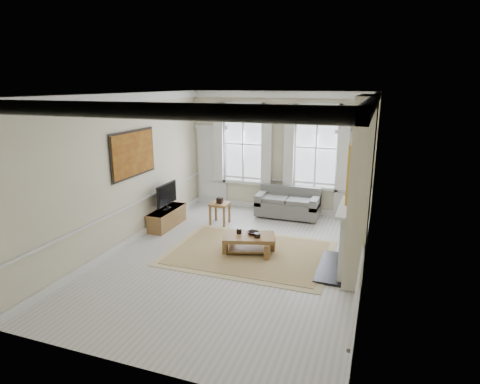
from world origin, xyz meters
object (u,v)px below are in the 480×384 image
at_px(sofa, 288,204).
at_px(coffee_table, 249,239).
at_px(side_table, 220,207).
at_px(tv_stand, 167,218).

xyz_separation_m(sofa, coffee_table, (-0.23, -2.75, -0.02)).
height_order(sofa, side_table, sofa).
relative_size(sofa, tv_stand, 1.30).
distance_m(sofa, side_table, 1.96).
xyz_separation_m(side_table, coffee_table, (1.33, -1.56, -0.13)).
distance_m(coffee_table, tv_stand, 2.69).
distance_m(side_table, tv_stand, 1.39).
bearing_deg(side_table, coffee_table, -49.68).
relative_size(sofa, coffee_table, 1.38).
xyz_separation_m(sofa, tv_stand, (-2.76, -1.84, -0.11)).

